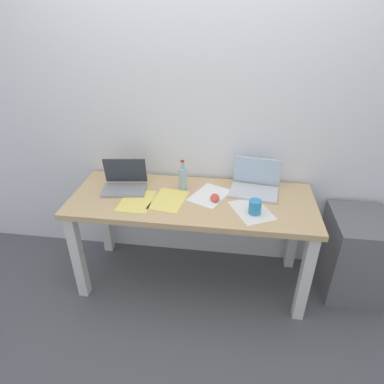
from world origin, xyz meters
name	(u,v)px	position (x,y,z in m)	size (l,w,h in m)	color
ground_plane	(192,278)	(0.00, 0.00, 0.00)	(8.00, 8.00, 0.00)	#515459
back_wall	(199,103)	(0.00, 0.38, 1.30)	(5.20, 0.08, 2.60)	white
desk	(192,212)	(0.00, 0.00, 0.63)	(1.68, 0.65, 0.74)	tan
laptop_left	(125,183)	(-0.50, 0.07, 0.79)	(0.33, 0.26, 0.21)	gray
laptop_right	(255,185)	(0.43, 0.16, 0.79)	(0.36, 0.28, 0.23)	silver
beer_bottle	(183,178)	(-0.08, 0.13, 0.83)	(0.06, 0.06, 0.22)	#99B7C1
computer_mouse	(215,197)	(0.16, 0.00, 0.76)	(0.06, 0.10, 0.03)	#D84C38
coffee_mug	(255,207)	(0.42, -0.13, 0.79)	(0.08, 0.08, 0.10)	#338CC6
paper_sheet_front_left	(137,201)	(-0.37, -0.09, 0.74)	(0.21, 0.30, 0.00)	#F4E06B
paper_sheet_near_back	(210,195)	(0.12, 0.06, 0.74)	(0.21, 0.30, 0.00)	white
paper_sheet_front_right	(252,211)	(0.40, -0.10, 0.74)	(0.21, 0.30, 0.00)	white
paper_yellow_folder	(169,200)	(-0.15, -0.05, 0.74)	(0.21, 0.30, 0.00)	#F4E06B
filing_cabinet	(354,254)	(1.19, 0.08, 0.31)	(0.40, 0.48, 0.62)	slate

